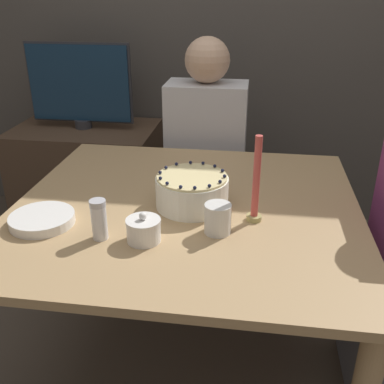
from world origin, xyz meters
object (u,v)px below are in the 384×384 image
(sugar_bowl, at_px, (144,230))
(person_man_blue_shirt, at_px, (206,172))
(cake, at_px, (192,191))
(candle, at_px, (256,187))
(sugar_shaker, at_px, (99,219))
(tv_monitor, at_px, (80,85))

(sugar_bowl, bearing_deg, person_man_blue_shirt, 86.07)
(cake, distance_m, person_man_blue_shirt, 0.83)
(sugar_bowl, relative_size, candle, 0.36)
(sugar_bowl, height_order, candle, candle)
(sugar_bowl, distance_m, sugar_shaker, 0.14)
(sugar_shaker, relative_size, tv_monitor, 0.21)
(sugar_shaker, relative_size, candle, 0.44)
(candle, bearing_deg, sugar_bowl, -151.45)
(sugar_bowl, distance_m, candle, 0.38)
(sugar_bowl, height_order, person_man_blue_shirt, person_man_blue_shirt)
(cake, relative_size, candle, 0.87)
(sugar_bowl, bearing_deg, tv_monitor, 117.59)
(candle, bearing_deg, sugar_shaker, -158.43)
(cake, relative_size, person_man_blue_shirt, 0.21)
(sugar_shaker, distance_m, candle, 0.50)
(person_man_blue_shirt, bearing_deg, cake, 92.90)
(candle, height_order, person_man_blue_shirt, person_man_blue_shirt)
(cake, height_order, tv_monitor, tv_monitor)
(sugar_bowl, bearing_deg, sugar_shaker, -178.03)
(cake, distance_m, candle, 0.24)
(sugar_shaker, bearing_deg, candle, 21.57)
(sugar_bowl, xyz_separation_m, candle, (0.33, 0.18, 0.08))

